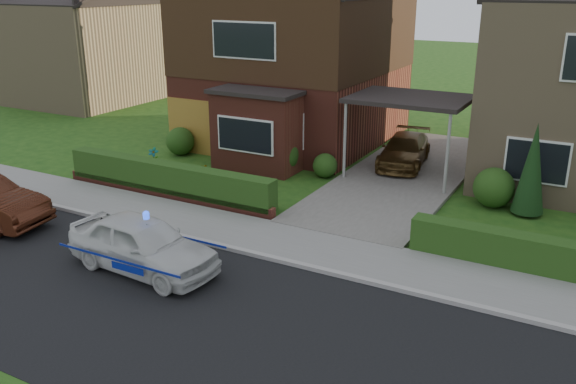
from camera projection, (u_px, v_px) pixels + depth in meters
The scene contains 22 objects.
ground at pixel (225, 329), 11.82m from camera, with size 120.00×120.00×0.00m, color #1B4612.
road at pixel (225, 329), 11.82m from camera, with size 60.00×6.00×0.02m, color black.
kerb at pixel (298, 265), 14.33m from camera, with size 60.00×0.16×0.12m, color #9E9993.
sidewalk at pixel (317, 249), 15.21m from camera, with size 60.00×2.00×0.10m, color slate.
driveway at pixel (405, 175), 20.92m from camera, with size 3.80×12.00×0.12m, color #666059.
house_left at pixel (297, 47), 24.70m from camera, with size 7.50×9.53×7.25m.
carport_link at pixel (410, 100), 20.03m from camera, with size 3.80×3.00×2.77m.
garage_door at pixel (192, 127), 23.46m from camera, with size 2.20×0.10×2.10m, color #8C5D1E.
dwarf_wall at pixel (166, 193), 18.78m from camera, with size 7.70×0.25×0.36m, color maroon.
hedge_left at pixel (169, 197), 18.96m from camera, with size 7.50×0.55×0.90m, color #173410.
hedge_right at pixel (575, 282), 13.64m from camera, with size 7.50×0.55×0.80m, color #173410.
shrub_left_far at pixel (180, 141), 23.36m from camera, with size 1.08×1.08×1.08m, color #173410.
shrub_left_mid at pixel (280, 155), 21.12m from camera, with size 1.32×1.32×1.32m, color #173410.
shrub_left_near at pixel (325, 166), 20.73m from camera, with size 0.84×0.84×0.84m, color #173410.
shrub_right_near at pixel (494, 188), 17.97m from camera, with size 1.20×1.20×1.20m, color #173410.
conifer_a at pixel (532, 172), 17.12m from camera, with size 0.90×0.90×2.60m, color black.
neighbour_left at pixel (85, 53), 33.26m from camera, with size 6.50×7.00×5.20m, color tan.
police_car at pixel (143, 245), 13.99m from camera, with size 3.50×3.90×1.46m.
driveway_car at pixel (404, 150), 21.71m from camera, with size 1.49×3.65×1.06m, color brown.
potted_plant_a at pixel (154, 158), 21.74m from camera, with size 0.39×0.26×0.74m, color gray.
potted_plant_b at pixel (201, 177), 19.63m from camera, with size 0.44×0.35×0.80m, color gray.
potted_plant_c at pixel (269, 196), 17.78m from camera, with size 0.48×0.48×0.86m, color gray.
Camera 1 is at (6.00, -8.44, 6.41)m, focal length 38.00 mm.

